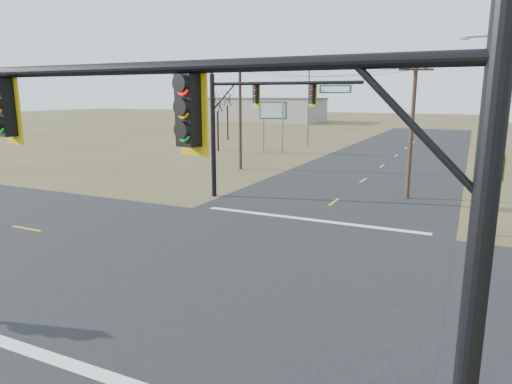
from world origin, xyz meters
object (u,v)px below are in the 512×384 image
at_px(mast_arm_near, 212,166).
at_px(utility_pole_near, 412,128).
at_px(utility_pole_far, 240,115).
at_px(highway_sign, 273,117).
at_px(mast_arm_far, 254,110).
at_px(bare_tree_a, 217,102).
at_px(pedestal_signal_ne, 498,175).
at_px(bare_tree_b, 227,98).
at_px(streetlight_a, 493,98).
at_px(streetlight_c, 310,96).

bearing_deg(mast_arm_near, utility_pole_near, 101.43).
xyz_separation_m(utility_pole_far, highway_sign, (-1.84, 11.48, -0.67)).
bearing_deg(utility_pole_near, mast_arm_far, -151.68).
bearing_deg(bare_tree_a, pedestal_signal_ne, -39.68).
bearing_deg(utility_pole_far, mast_arm_far, -58.91).
distance_m(bare_tree_a, bare_tree_b, 12.96).
bearing_deg(streetlight_a, highway_sign, -179.92).
relative_size(streetlight_c, bare_tree_a, 1.56).
bearing_deg(utility_pole_near, utility_pole_far, 158.36).
relative_size(utility_pole_near, streetlight_c, 0.76).
relative_size(pedestal_signal_ne, streetlight_a, 0.36).
relative_size(streetlight_a, bare_tree_a, 1.53).
bearing_deg(streetlight_a, utility_pole_far, -148.67).
bearing_deg(pedestal_signal_ne, utility_pole_near, 103.08).
xyz_separation_m(utility_pole_far, streetlight_a, (19.51, 4.92, 1.43)).
height_order(utility_pole_far, streetlight_c, streetlight_c).
height_order(mast_arm_far, highway_sign, mast_arm_far).
height_order(utility_pole_near, utility_pole_far, utility_pole_far).
distance_m(utility_pole_near, bare_tree_a, 28.73).
height_order(utility_pole_near, streetlight_a, streetlight_a).
distance_m(mast_arm_near, utility_pole_near, 23.83).
distance_m(mast_arm_near, highway_sign, 44.50).
bearing_deg(bare_tree_a, utility_pole_far, -51.69).
xyz_separation_m(pedestal_signal_ne, streetlight_c, (-20.03, 32.66, 3.40)).
xyz_separation_m(pedestal_signal_ne, streetlight_a, (-0.02, 17.42, 3.28)).
height_order(mast_arm_far, streetlight_a, streetlight_a).
xyz_separation_m(highway_sign, bare_tree_b, (-11.88, 11.10, 2.00)).
bearing_deg(mast_arm_far, pedestal_signal_ne, 15.33).
distance_m(streetlight_a, bare_tree_b, 37.63).
relative_size(mast_arm_near, utility_pole_far, 1.18).
bearing_deg(mast_arm_near, highway_sign, 123.56).
relative_size(streetlight_a, streetlight_c, 0.98).
xyz_separation_m(mast_arm_near, utility_pole_near, (0.01, 23.81, -0.93)).
relative_size(utility_pole_far, streetlight_a, 0.83).
bearing_deg(utility_pole_far, mast_arm_near, -63.38).
bearing_deg(streetlight_c, streetlight_a, -52.83).
distance_m(pedestal_signal_ne, streetlight_c, 38.47).
bearing_deg(highway_sign, utility_pole_far, -92.94).
relative_size(mast_arm_near, bare_tree_b, 1.41).
bearing_deg(streetlight_c, highway_sign, -114.30).
distance_m(highway_sign, streetlight_a, 22.44).
relative_size(highway_sign, streetlight_c, 0.51).
distance_m(streetlight_a, streetlight_c, 25.16).
distance_m(utility_pole_near, streetlight_a, 11.89).
distance_m(mast_arm_near, mast_arm_far, 21.02).
xyz_separation_m(highway_sign, streetlight_a, (21.35, -6.57, 2.10)).
bearing_deg(utility_pole_near, streetlight_a, 67.01).
bearing_deg(streetlight_a, utility_pole_near, -95.81).
bearing_deg(bare_tree_b, mast_arm_near, -61.31).
bearing_deg(utility_pole_near, bare_tree_a, 144.56).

